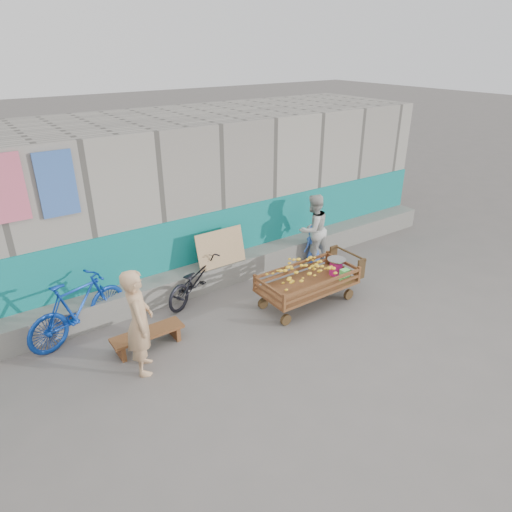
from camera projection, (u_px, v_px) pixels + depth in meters
ground at (279, 346)px, 7.16m from camera, size 80.00×80.00×0.00m
building_wall at (162, 193)px, 9.54m from camera, size 12.00×3.50×3.00m
banana_cart at (306, 277)px, 8.08m from camera, size 1.95×0.89×0.83m
bench at (148, 336)px, 7.07m from camera, size 1.12×0.34×0.28m
vendor_man at (139, 322)px, 6.33m from camera, size 0.56×0.69×1.62m
woman at (313, 229)px, 9.60m from camera, size 0.77×0.62×1.51m
child at (314, 244)px, 9.71m from camera, size 0.42×0.28×0.86m
bicycle_dark at (196, 279)px, 8.33m from camera, size 1.61×1.11×0.80m
bicycle_blue at (78, 308)px, 7.19m from camera, size 1.82×1.02×1.06m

